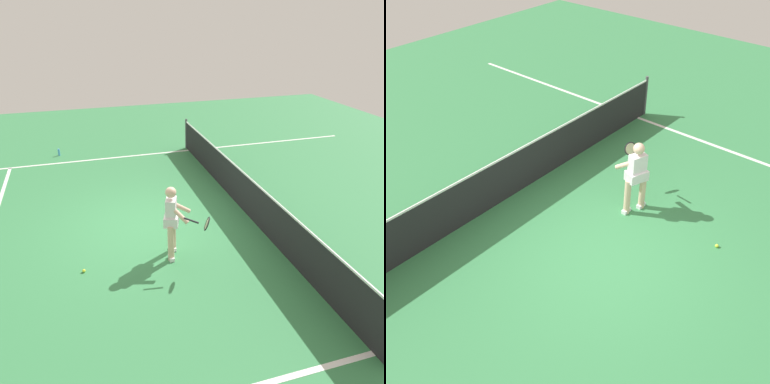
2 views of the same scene
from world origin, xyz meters
TOP-DOWN VIEW (x-y plane):
  - ground_plane at (0.00, 0.00)m, footprint 25.58×25.58m
  - sideline_left_marking at (-4.86, 0.00)m, footprint 0.10×17.68m
  - court_net at (0.00, 2.61)m, footprint 10.40×0.08m
  - tennis_player at (1.48, 0.40)m, footprint 0.99×0.86m
  - tennis_ball_near at (1.54, -1.43)m, footprint 0.07×0.07m
  - water_bottle at (-5.66, -1.91)m, footprint 0.07×0.07m

SIDE VIEW (x-z plane):
  - ground_plane at x=0.00m, z-range 0.00..0.00m
  - sideline_left_marking at x=-4.86m, z-range 0.00..0.01m
  - tennis_ball_near at x=1.54m, z-range 0.00..0.07m
  - water_bottle at x=-5.66m, z-range 0.00..0.24m
  - court_net at x=0.00m, z-range -0.03..1.05m
  - tennis_player at x=1.48m, z-range 0.07..1.62m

